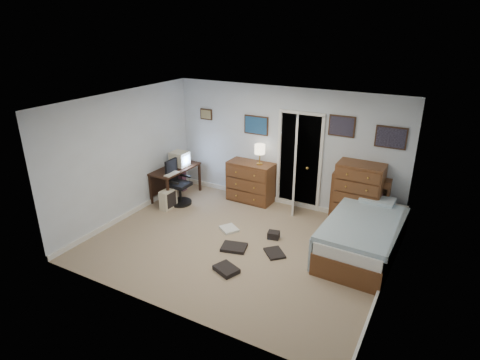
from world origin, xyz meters
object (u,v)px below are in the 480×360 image
tall_dresser (358,195)px  bed (363,235)px  office_chair (178,187)px  computer_desk (173,174)px  low_dresser (251,182)px

tall_dresser → bed: size_ratio=0.57×
office_chair → computer_desk: bearing=141.7°
office_chair → bed: (3.94, -0.10, -0.04)m
computer_desk → low_dresser: low_dresser is taller
computer_desk → tall_dresser: size_ratio=0.96×
office_chair → low_dresser: size_ratio=0.98×
tall_dresser → bed: bearing=-70.0°
tall_dresser → bed: tall_dresser is taller
low_dresser → bed: 2.82m
computer_desk → office_chair: size_ratio=1.24×
office_chair → bed: size_ratio=0.45×
computer_desk → bed: 4.28m
office_chair → low_dresser: office_chair is taller
bed → computer_desk: bearing=177.1°
computer_desk → bed: bed is taller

